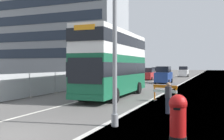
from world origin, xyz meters
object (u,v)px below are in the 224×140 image
(red_pillar_postbox, at_px, (178,116))
(car_receding_mid, at_px, (149,74))
(car_far_side, at_px, (184,72))
(car_oncoming_near, at_px, (164,75))
(pedestrian_at_kerb, at_px, (168,98))
(roadworks_barrier, at_px, (165,91))
(lamppost_foreground, at_px, (115,32))
(car_receding_far, at_px, (157,73))
(double_decker_bus, at_px, (114,62))

(red_pillar_postbox, relative_size, car_receding_mid, 0.34)
(red_pillar_postbox, bearing_deg, car_far_side, 96.20)
(car_oncoming_near, bearing_deg, pedestrian_at_kerb, -78.82)
(car_far_side, height_order, pedestrian_at_kerb, car_far_side)
(car_oncoming_near, relative_size, car_far_side, 1.09)
(car_far_side, bearing_deg, roadworks_barrier, -85.34)
(red_pillar_postbox, bearing_deg, roadworks_barrier, 102.82)
(lamppost_foreground, distance_m, car_oncoming_near, 26.75)
(lamppost_foreground, relative_size, pedestrian_at_kerb, 5.02)
(lamppost_foreground, distance_m, car_far_side, 48.28)
(car_receding_mid, bearing_deg, roadworks_barrier, -73.89)
(pedestrian_at_kerb, bearing_deg, roadworks_barrier, 102.46)
(roadworks_barrier, bearing_deg, red_pillar_postbox, -77.18)
(car_oncoming_near, bearing_deg, car_far_side, 89.27)
(car_receding_mid, bearing_deg, pedestrian_at_kerb, -74.41)
(car_receding_mid, distance_m, car_receding_far, 7.78)
(car_oncoming_near, bearing_deg, car_receding_far, 105.25)
(double_decker_bus, relative_size, car_receding_far, 2.41)
(car_receding_mid, height_order, car_far_side, car_far_side)
(roadworks_barrier, distance_m, car_receding_far, 34.66)
(roadworks_barrier, bearing_deg, car_oncoming_near, 100.87)
(car_receding_mid, height_order, pedestrian_at_kerb, car_receding_mid)
(red_pillar_postbox, height_order, roadworks_barrier, red_pillar_postbox)
(car_oncoming_near, xyz_separation_m, pedestrian_at_kerb, (4.51, -22.83, -0.28))
(car_receding_far, relative_size, car_far_side, 1.14)
(car_far_side, bearing_deg, lamppost_foreground, -86.81)
(red_pillar_postbox, height_order, car_far_side, car_far_side)
(lamppost_foreground, bearing_deg, car_oncoming_near, 96.39)
(red_pillar_postbox, xyz_separation_m, car_oncoming_near, (-5.63, 27.63, 0.25))
(lamppost_foreground, height_order, car_receding_mid, lamppost_foreground)
(car_oncoming_near, distance_m, car_receding_mid, 8.53)
(roadworks_barrier, height_order, car_oncoming_near, car_oncoming_near)
(lamppost_foreground, bearing_deg, double_decker_bus, 111.66)
(lamppost_foreground, relative_size, red_pillar_postbox, 5.26)
(red_pillar_postbox, relative_size, car_receding_far, 0.35)
(car_oncoming_near, distance_m, pedestrian_at_kerb, 23.28)
(roadworks_barrier, relative_size, car_receding_far, 0.41)
(roadworks_barrier, height_order, car_far_side, car_far_side)
(car_receding_far, bearing_deg, car_far_side, 54.99)
(red_pillar_postbox, relative_size, pedestrian_at_kerb, 0.95)
(double_decker_bus, distance_m, roadworks_barrier, 4.89)
(car_oncoming_near, bearing_deg, double_decker_bus, -92.40)
(roadworks_barrier, distance_m, car_receding_mid, 27.08)
(red_pillar_postbox, xyz_separation_m, roadworks_barrier, (-2.09, 9.17, -0.13))
(car_receding_mid, bearing_deg, lamppost_foreground, -78.48)
(lamppost_foreground, height_order, car_oncoming_near, lamppost_foreground)
(roadworks_barrier, xyz_separation_m, car_far_side, (-3.27, 40.15, 0.35))
(roadworks_barrier, height_order, pedestrian_at_kerb, pedestrian_at_kerb)
(lamppost_foreground, distance_m, car_receding_mid, 34.81)
(double_decker_bus, bearing_deg, car_oncoming_near, 87.60)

